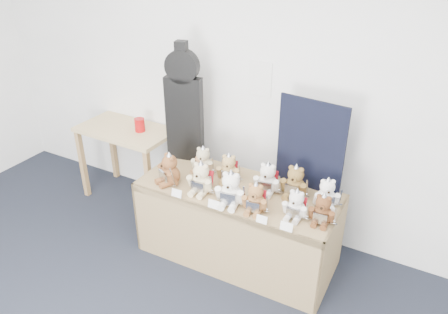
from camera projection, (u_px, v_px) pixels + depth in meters
The scene contains 22 objects.
room_shell at pixel (260, 79), 3.67m from camera, with size 6.00×6.00×6.00m.
display_table at pixel (234, 209), 3.56m from camera, with size 1.66×0.71×0.69m.
side_table at pixel (127, 140), 4.39m from camera, with size 0.97×0.55×0.80m.
guitar_case at pixel (184, 104), 3.78m from camera, with size 0.34×0.17×1.07m.
navy_board at pixel (310, 145), 3.41m from camera, with size 0.56×0.02×0.75m, color black.
red_cup at pixel (140, 125), 4.24m from camera, with size 0.10×0.10×0.13m, color #AB0B0E.
teddy_front_far_left at pixel (169, 170), 3.58m from camera, with size 0.24×0.24×0.30m.
teddy_front_left at pixel (201, 179), 3.46m from camera, with size 0.25×0.21×0.30m.
teddy_front_centre at pixel (231, 190), 3.30m from camera, with size 0.27×0.23×0.32m.
teddy_front_right at pixel (255, 199), 3.23m from camera, with size 0.22×0.19×0.27m.
teddy_front_far_right at pixel (296, 205), 3.16m from camera, with size 0.21×0.17×0.26m.
teddy_front_end at pixel (322, 210), 3.11m from camera, with size 0.22×0.18×0.26m.
teddy_back_left at pixel (203, 161), 3.74m from camera, with size 0.23×0.20×0.27m.
teddy_back_centre_left at pixel (229, 169), 3.63m from camera, with size 0.23×0.21×0.27m.
teddy_back_centre_right at pixel (267, 179), 3.46m from camera, with size 0.24×0.21×0.29m.
teddy_back_right at pixel (295, 183), 3.41m from camera, with size 0.24×0.19×0.30m.
teddy_back_end at pixel (327, 194), 3.29m from camera, with size 0.22×0.21×0.27m.
teddy_back_far_left at pixel (200, 164), 3.75m from camera, with size 0.17×0.17×0.21m.
entry_card_a at pixel (177, 193), 3.43m from camera, with size 0.09×0.00×0.07m, color white.
entry_card_b at pixel (214, 204), 3.29m from camera, with size 0.09×0.00×0.07m, color white.
entry_card_c at pixel (262, 219), 3.13m from camera, with size 0.08×0.00×0.06m, color white.
entry_card_d at pixel (287, 227), 3.05m from camera, with size 0.09×0.00×0.07m, color white.
Camera 1 is at (1.45, -0.76, 2.60)m, focal length 35.00 mm.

